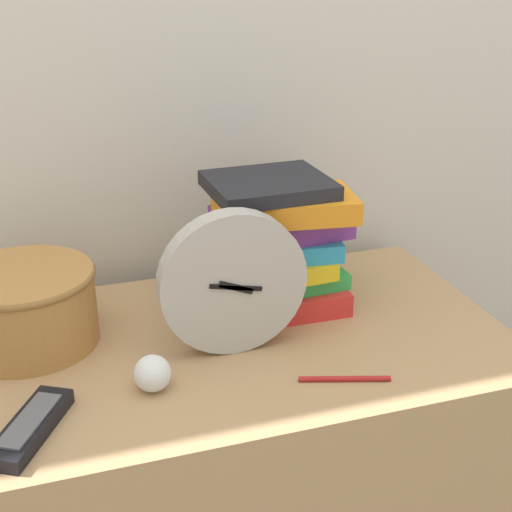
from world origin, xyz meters
TOP-DOWN VIEW (x-y plane):
  - desk_clock at (0.08, 0.22)m, footprint 0.22×0.04m
  - book_stack at (0.19, 0.34)m, footprint 0.24×0.19m
  - basket at (-0.22, 0.34)m, footprint 0.22×0.22m
  - tv_remote at (-0.22, 0.10)m, footprint 0.12×0.16m
  - crumpled_paper_ball at (-0.06, 0.15)m, footprint 0.05×0.05m
  - pen at (0.20, 0.09)m, footprint 0.13×0.05m

SIDE VIEW (x-z plane):
  - pen at x=0.20m, z-range 0.71..0.72m
  - tv_remote at x=-0.22m, z-range 0.71..0.74m
  - crumpled_paper_ball at x=-0.06m, z-range 0.71..0.77m
  - basket at x=-0.22m, z-range 0.72..0.84m
  - book_stack at x=0.19m, z-range 0.71..0.94m
  - desk_clock at x=0.08m, z-range 0.71..0.94m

